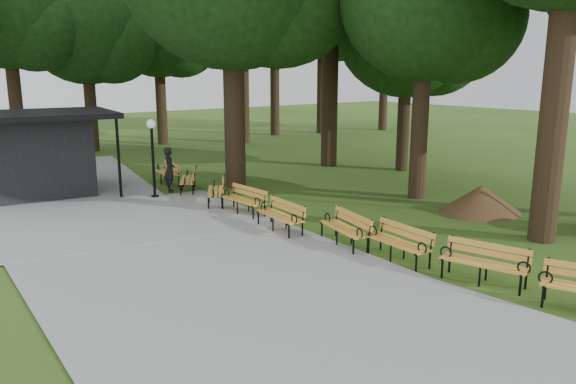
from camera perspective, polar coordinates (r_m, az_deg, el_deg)
ground at (r=12.93m, az=14.15°, el=-8.25°), size 100.00×100.00×0.00m
path at (r=12.64m, az=-8.61°, el=-8.34°), size 12.00×38.00×0.06m
person at (r=21.15m, az=-12.06°, el=2.25°), size 0.58×0.71×1.67m
kiosk at (r=22.06m, az=-24.63°, el=3.57°), size 5.30×4.75×3.02m
lamp_post at (r=20.02m, az=-13.78°, el=5.10°), size 0.32×0.32×2.81m
dirt_mound at (r=18.80m, az=19.18°, el=-0.66°), size 2.37×2.37×0.89m
bench_2 at (r=12.63m, az=19.45°, el=-6.98°), size 1.14×2.00×0.88m
bench_3 at (r=13.55m, az=11.20°, el=-5.16°), size 0.77×1.94×0.88m
bench_4 at (r=14.52m, az=5.81°, el=-3.79°), size 1.04×1.99×0.88m
bench_5 at (r=15.68m, az=-0.87°, el=-2.50°), size 0.78×1.94×0.88m
bench_6 at (r=17.61m, az=-4.65°, el=-0.87°), size 0.75×1.93×0.88m
bench_7 at (r=19.01m, az=-7.46°, el=0.06°), size 1.52×1.96×0.88m
bench_8 at (r=21.17m, az=-10.26°, el=1.24°), size 1.51×1.97×0.88m
bench_9 at (r=22.76m, az=-12.41°, el=1.93°), size 0.83×1.96×0.88m
lawn_tree_5 at (r=25.56m, az=12.19°, el=16.47°), size 6.32×6.32×9.58m
tree_backdrop at (r=34.88m, az=-8.86°, el=18.07°), size 36.46×9.89×15.95m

